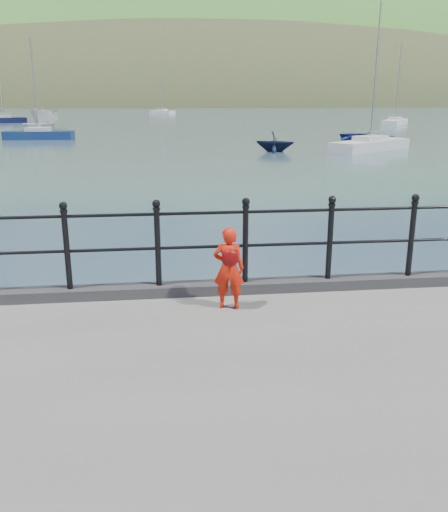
{
  "coord_description": "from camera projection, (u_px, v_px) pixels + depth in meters",
  "views": [
    {
      "loc": [
        -0.54,
        -7.26,
        3.67
      ],
      "look_at": [
        0.3,
        -0.2,
        1.55
      ],
      "focal_mm": 38.0,
      "sensor_mm": 36.0,
      "label": 1
    }
  ],
  "objects": [
    {
      "name": "sailboat_far",
      "position": [
        395.0,
        122.0,
        67.47
      ],
      "size": [
        5.55,
        6.79,
        9.86
      ],
      "rotation": [
        0.0,
        0.0,
        0.96
      ],
      "color": "white",
      "rests_on": "ground"
    },
    {
      "name": "far_shore",
      "position": [
        245.0,
        155.0,
        246.61
      ],
      "size": [
        830.0,
        200.0,
        156.0
      ],
      "color": "#333A21",
      "rests_on": "ground"
    },
    {
      "name": "launch_blue",
      "position": [
        368.0,
        136.0,
        43.38
      ],
      "size": [
        5.41,
        5.59,
        0.94
      ],
      "primitive_type": "imported",
      "rotation": [
        0.0,
        0.0,
        0.69
      ],
      "color": "navy",
      "rests_on": "ground"
    },
    {
      "name": "launch_white",
      "position": [
        45.0,
        119.0,
        59.54
      ],
      "size": [
        3.19,
        6.22,
        2.29
      ],
      "primitive_type": "imported",
      "rotation": [
        0.0,
        0.0,
        -0.17
      ],
      "color": "silver",
      "rests_on": "ground"
    },
    {
      "name": "ground",
      "position": [
        202.0,
        353.0,
        8.02
      ],
      "size": [
        600.0,
        600.0,
        0.0
      ],
      "primitive_type": "plane",
      "color": "#2D4251",
      "rests_on": "ground"
    },
    {
      "name": "child",
      "position": [
        229.0,
        268.0,
        6.92
      ],
      "size": [
        0.44,
        0.35,
        1.08
      ],
      "rotation": [
        0.0,
        0.0,
        2.93
      ],
      "color": "red",
      "rests_on": "quay"
    },
    {
      "name": "kerb",
      "position": [
        202.0,
        288.0,
        7.57
      ],
      "size": [
        60.0,
        0.3,
        0.15
      ],
      "primitive_type": "cube",
      "color": "#28282B",
      "rests_on": "quay"
    },
    {
      "name": "sailboat_left",
      "position": [
        4.0,
        120.0,
        72.99
      ],
      "size": [
        6.08,
        3.47,
        8.29
      ],
      "rotation": [
        0.0,
        0.0,
        0.31
      ],
      "color": "black",
      "rests_on": "ground"
    },
    {
      "name": "sailboat_near",
      "position": [
        370.0,
        146.0,
        36.8
      ],
      "size": [
        6.8,
        5.72,
        9.53
      ],
      "rotation": [
        0.0,
        0.0,
        0.63
      ],
      "color": "silver",
      "rests_on": "ground"
    },
    {
      "name": "sailboat_port",
      "position": [
        39.0,
        135.0,
        46.09
      ],
      "size": [
        5.78,
        2.14,
        8.29
      ],
      "rotation": [
        0.0,
        0.0,
        -0.06
      ],
      "color": "navy",
      "rests_on": "ground"
    },
    {
      "name": "launch_navy",
      "position": [
        275.0,
        142.0,
        36.03
      ],
      "size": [
        3.16,
        2.96,
        1.33
      ],
      "primitive_type": "imported",
      "rotation": [
        0.0,
        0.0,
        1.19
      ],
      "color": "black",
      "rests_on": "ground"
    },
    {
      "name": "railing",
      "position": [
        202.0,
        236.0,
        7.35
      ],
      "size": [
        18.11,
        0.11,
        1.2
      ],
      "color": "black",
      "rests_on": "kerb"
    },
    {
      "name": "sailboat_deep",
      "position": [
        162.0,
        112.0,
        105.35
      ],
      "size": [
        5.08,
        5.16,
        8.32
      ],
      "rotation": [
        0.0,
        0.0,
        -0.8
      ],
      "color": "white",
      "rests_on": "ground"
    }
  ]
}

